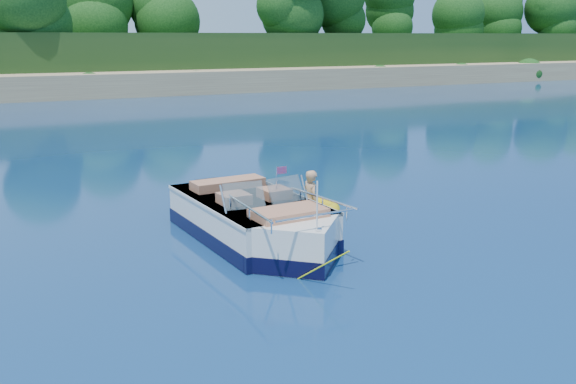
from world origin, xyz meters
name	(u,v)px	position (x,y,z in m)	size (l,w,h in m)	color
ground	(441,313)	(0.00, 0.00, 0.00)	(160.00, 160.00, 0.00)	#0A214C
shoreline	(33,64)	(0.00, 63.77, 0.98)	(170.00, 59.00, 6.00)	#8D7151
treeline	(57,9)	(0.04, 41.01, 5.55)	(150.00, 7.12, 8.19)	black
motorboat	(258,225)	(-1.07, 4.06, 0.35)	(2.19, 5.42, 1.80)	white
tow_tube	(311,210)	(0.77, 5.39, 0.09)	(1.41, 1.41, 0.34)	yellow
boy	(310,213)	(0.76, 5.43, 0.00)	(0.51, 0.34, 1.40)	tan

